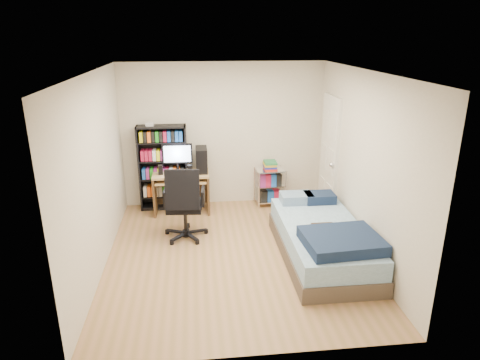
{
  "coord_description": "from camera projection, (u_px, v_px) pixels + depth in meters",
  "views": [
    {
      "loc": [
        -0.5,
        -5.31,
        2.96
      ],
      "look_at": [
        0.12,
        0.4,
        0.97
      ],
      "focal_mm": 32.0,
      "sensor_mm": 36.0,
      "label": 1
    }
  ],
  "objects": [
    {
      "name": "office_chair",
      "position": [
        185.0,
        216.0,
        6.37
      ],
      "size": [
        0.73,
        0.73,
        1.14
      ],
      "rotation": [
        0.0,
        0.0,
        -0.08
      ],
      "color": "black",
      "rests_on": "room"
    },
    {
      "name": "room",
      "position": [
        234.0,
        170.0,
        5.59
      ],
      "size": [
        3.58,
        4.08,
        2.58
      ],
      "color": "#A27551",
      "rests_on": "ground"
    },
    {
      "name": "wire_cart",
      "position": [
        270.0,
        176.0,
        7.57
      ],
      "size": [
        0.54,
        0.41,
        0.82
      ],
      "rotation": [
        0.0,
        0.0,
        0.1
      ],
      "color": "white",
      "rests_on": "room"
    },
    {
      "name": "media_shelf",
      "position": [
        163.0,
        167.0,
        7.37
      ],
      "size": [
        0.83,
        0.28,
        1.54
      ],
      "color": "black",
      "rests_on": "room"
    },
    {
      "name": "door",
      "position": [
        329.0,
        156.0,
        7.12
      ],
      "size": [
        0.12,
        0.8,
        2.0
      ],
      "color": "silver",
      "rests_on": "room"
    },
    {
      "name": "bed",
      "position": [
        323.0,
        240.0,
        5.84
      ],
      "size": [
        1.08,
        2.16,
        0.62
      ],
      "color": "#4F423A",
      "rests_on": "room"
    },
    {
      "name": "computer_desk",
      "position": [
        187.0,
        175.0,
        7.3
      ],
      "size": [
        0.94,
        0.55,
        1.18
      ],
      "color": "tan",
      "rests_on": "room"
    }
  ]
}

